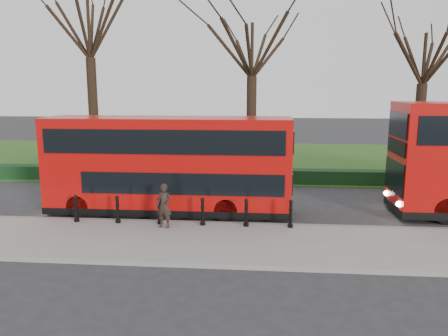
{
  "coord_description": "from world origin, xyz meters",
  "views": [
    {
      "loc": [
        2.67,
        -16.98,
        5.26
      ],
      "look_at": [
        1.14,
        0.5,
        2.0
      ],
      "focal_mm": 35.0,
      "sensor_mm": 36.0,
      "label": 1
    }
  ],
  "objects": [
    {
      "name": "tree_right",
      "position": [
        12.0,
        10.0,
        7.21
      ],
      "size": [
        6.35,
        6.35,
        9.93
      ],
      "color": "black",
      "rests_on": "ground"
    },
    {
      "name": "tree_mid",
      "position": [
        2.0,
        10.0,
        7.8
      ],
      "size": [
        6.87,
        6.87,
        10.73
      ],
      "color": "black",
      "rests_on": "ground"
    },
    {
      "name": "pavement",
      "position": [
        0.0,
        -3.0,
        0.07
      ],
      "size": [
        60.0,
        4.0,
        0.15
      ],
      "primitive_type": "cube",
      "color": "gray",
      "rests_on": "ground"
    },
    {
      "name": "yellow_line_outer",
      "position": [
        0.0,
        -0.7,
        0.01
      ],
      "size": [
        60.0,
        0.1,
        0.01
      ],
      "primitive_type": "cube",
      "color": "yellow",
      "rests_on": "ground"
    },
    {
      "name": "grass_verge",
      "position": [
        0.0,
        15.0,
        0.03
      ],
      "size": [
        60.0,
        18.0,
        0.06
      ],
      "primitive_type": "cube",
      "color": "#2F501A",
      "rests_on": "ground"
    },
    {
      "name": "bus_lead",
      "position": [
        -1.2,
        0.65,
        2.03
      ],
      "size": [
        10.15,
        2.33,
        4.03
      ],
      "color": "#AA0B09",
      "rests_on": "ground"
    },
    {
      "name": "ground",
      "position": [
        0.0,
        0.0,
        0.0
      ],
      "size": [
        120.0,
        120.0,
        0.0
      ],
      "primitive_type": "plane",
      "color": "#28282B",
      "rests_on": "ground"
    },
    {
      "name": "kerb",
      "position": [
        0.0,
        -1.0,
        0.07
      ],
      "size": [
        60.0,
        0.25,
        0.16
      ],
      "primitive_type": "cube",
      "color": "slate",
      "rests_on": "ground"
    },
    {
      "name": "bollard_row",
      "position": [
        -0.32,
        -1.35,
        0.65
      ],
      "size": [
        8.32,
        0.15,
        1.0
      ],
      "color": "black",
      "rests_on": "pavement"
    },
    {
      "name": "tree_left",
      "position": [
        -8.0,
        10.0,
        9.33
      ],
      "size": [
        8.2,
        8.2,
        12.82
      ],
      "color": "black",
      "rests_on": "ground"
    },
    {
      "name": "yellow_line_inner",
      "position": [
        0.0,
        -0.5,
        0.01
      ],
      "size": [
        60.0,
        0.1,
        0.01
      ],
      "primitive_type": "cube",
      "color": "yellow",
      "rests_on": "ground"
    },
    {
      "name": "hedge",
      "position": [
        0.0,
        6.8,
        0.4
      ],
      "size": [
        60.0,
        0.9,
        0.8
      ],
      "primitive_type": "cube",
      "color": "black",
      "rests_on": "ground"
    },
    {
      "name": "pedestrian",
      "position": [
        -0.87,
        -1.76,
        0.97
      ],
      "size": [
        0.67,
        0.51,
        1.65
      ],
      "primitive_type": "imported",
      "rotation": [
        0.0,
        0.0,
        -0.21
      ],
      "color": "black",
      "rests_on": "pavement"
    }
  ]
}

